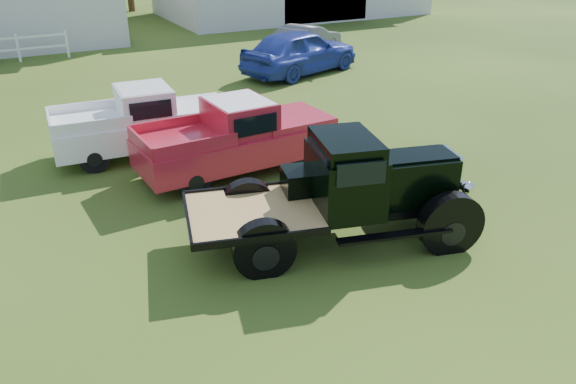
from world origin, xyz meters
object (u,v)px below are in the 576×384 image
red_pickup (236,136)px  white_pickup (143,122)px  misc_car_blue (300,51)px  misc_car_grey (305,40)px  vintage_flatbed (339,191)px

red_pickup → white_pickup: (-1.66, 2.21, -0.04)m
white_pickup → misc_car_blue: size_ratio=0.91×
red_pickup → misc_car_grey: red_pickup is taller
misc_car_blue → misc_car_grey: 3.22m
vintage_flatbed → red_pickup: (-0.37, 3.92, -0.15)m
red_pickup → misc_car_grey: 13.11m
red_pickup → white_pickup: size_ratio=1.05×
misc_car_blue → misc_car_grey: bearing=-51.0°
vintage_flatbed → misc_car_blue: 13.06m
misc_car_grey → misc_car_blue: bearing=118.1°
vintage_flatbed → misc_car_blue: vintage_flatbed is taller
red_pickup → misc_car_grey: (7.80, 10.53, -0.20)m
vintage_flatbed → misc_car_grey: vintage_flatbed is taller
red_pickup → misc_car_blue: (6.05, 7.84, -0.02)m
red_pickup → misc_car_blue: bearing=49.0°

